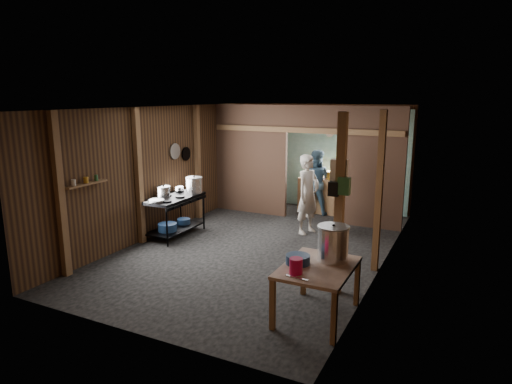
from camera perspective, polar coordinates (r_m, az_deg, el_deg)
The scene contains 43 objects.
floor at distance 8.49m, azimuth 0.60°, elevation -7.01°, with size 4.50×7.00×0.00m, color black.
ceiling at distance 8.01m, azimuth 0.64°, elevation 10.82°, with size 4.50×7.00×0.00m, color #393732.
wall_back at distance 11.37m, azimuth 8.31°, elevation 4.58°, with size 4.50×0.00×2.60m, color #54361C.
wall_front at distance 5.31m, azimuth -16.04°, elevation -4.75°, with size 4.50×0.00×2.60m, color #54361C.
wall_left at distance 9.33m, azimuth -11.94°, elevation 2.75°, with size 0.00×7.00×2.60m, color #54361C.
wall_right at distance 7.48m, azimuth 16.36°, elevation 0.15°, with size 0.00×7.00×2.60m, color #54361C.
partition_left at distance 10.68m, azimuth -0.68°, elevation 4.21°, with size 1.85×0.10×2.60m, color #483526.
partition_right at distance 9.73m, azimuth 14.76°, elevation 2.99°, with size 1.35×0.10×2.60m, color #483526.
partition_header at distance 9.97m, azimuth 7.52°, elevation 9.30°, with size 1.30×0.10×0.60m, color #483526.
turquoise_panel at distance 11.32m, azimuth 8.21°, elevation 4.29°, with size 4.40×0.06×2.50m, color #90C8C6.
back_counter at distance 10.92m, azimuth 8.76°, elevation -0.43°, with size 1.20×0.50×0.85m, color olive.
wall_clock at distance 11.13m, azimuth 9.48°, elevation 7.48°, with size 0.20×0.20×0.03m, color silver.
post_left_a at distance 7.45m, azimuth -23.89°, elevation -0.46°, with size 0.10×0.12×2.60m, color olive.
post_left_b at distance 8.68m, azimuth -14.83°, elevation 1.89°, with size 0.10×0.12×2.60m, color olive.
post_left_c at distance 10.25m, azimuth -7.50°, elevation 3.76°, with size 0.10×0.12×2.60m, color olive.
post_right at distance 7.30m, azimuth 15.54°, elevation -0.09°, with size 0.10×0.12×2.60m, color olive.
post_free at distance 6.32m, azimuth 10.69°, elevation -1.74°, with size 0.12×0.12×2.60m, color olive.
cross_beam at distance 10.02m, azimuth 6.02°, elevation 7.92°, with size 4.40×0.12×0.12m, color olive.
pan_lid_big at distance 9.57m, azimuth -10.37°, elevation 5.17°, with size 0.34×0.34×0.03m, color gray.
pan_lid_small at distance 9.91m, azimuth -8.97°, elevation 4.87°, with size 0.30×0.30×0.03m, color black.
wall_shelf at distance 7.73m, azimuth -20.99°, elevation 0.98°, with size 0.14×0.80×0.03m, color olive.
jar_white at distance 7.55m, azimuth -22.41°, elevation 1.11°, with size 0.07×0.07×0.10m, color silver.
jar_yellow at distance 7.72m, azimuth -21.03°, elevation 1.45°, with size 0.08×0.08×0.10m, color #B77C1D.
jar_green at distance 7.87m, azimuth -19.86°, elevation 1.73°, with size 0.06×0.06×0.10m, color #2C6334.
bag_white at distance 6.31m, azimuth 10.63°, elevation 2.70°, with size 0.22×0.15×0.32m, color silver.
bag_green at distance 6.18m, azimuth 11.27°, elevation 0.77°, with size 0.16×0.12×0.24m, color #2C6334.
bag_black at distance 6.21m, azimuth 9.96°, elevation 0.40°, with size 0.14×0.10×0.20m, color black.
gas_range at distance 9.18m, azimuth -10.46°, elevation -3.05°, with size 0.71×1.38×0.81m, color black, non-canonical shape.
prep_table at distance 5.89m, azimuth 7.87°, elevation -12.54°, with size 0.86×1.18×0.70m, color tan, non-canonical shape.
stove_pot_large at distance 9.35m, azimuth -7.94°, elevation 0.85°, with size 0.35×0.35×0.35m, color silver, non-canonical shape.
stove_pot_med at distance 9.10m, azimuth -11.78°, elevation 0.01°, with size 0.27×0.27×0.23m, color silver, non-canonical shape.
stove_saucepan at distance 9.51m, azimuth -9.83°, elevation 0.37°, with size 0.17×0.17×0.11m, color silver.
frying_pan at distance 8.68m, azimuth -12.64°, elevation -1.12°, with size 0.29×0.51×0.07m, color gray, non-canonical shape.
blue_tub_front at distance 9.05m, azimuth -11.32°, elevation -4.46°, with size 0.38×0.38×0.15m, color navy.
blue_tub_back at distance 9.48m, azimuth -9.29°, elevation -3.74°, with size 0.28×0.28×0.11m, color navy.
stock_pot at distance 5.90m, azimuth 9.87°, elevation -6.60°, with size 0.42×0.42×0.49m, color silver, non-canonical shape.
wash_basin at distance 5.78m, azimuth 5.41°, elevation -8.62°, with size 0.31×0.31×0.12m, color navy.
pink_bucket at distance 5.46m, azimuth 5.16°, elevation -9.45°, with size 0.16×0.16×0.19m, color #C70A40.
knife at distance 5.37m, azimuth 5.27°, elevation -10.91°, with size 0.30×0.04×0.01m, color silver.
yellow_tub at distance 10.76m, azimuth 9.78°, elevation 2.16°, with size 0.33×0.33×0.18m, color #B77C1D.
red_cup at distance 10.92m, azimuth 7.24°, elevation 2.23°, with size 0.11×0.11×0.12m, color #9F001E.
cook at distance 9.16m, azimuth 6.70°, elevation -0.30°, with size 0.60×0.39×1.64m, color beige.
worker_back at distance 10.72m, azimuth 7.62°, elevation 1.29°, with size 0.75×0.59×1.55m, color #3F627A.
Camera 1 is at (3.46, -7.22, 2.82)m, focal length 31.11 mm.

